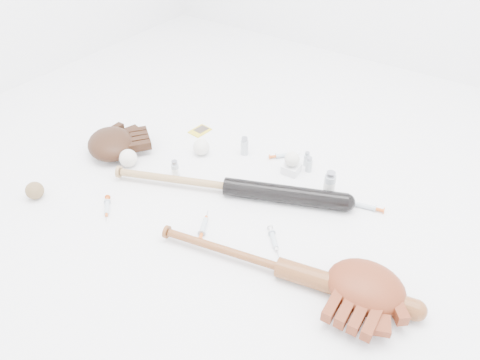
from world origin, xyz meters
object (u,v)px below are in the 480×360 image
Objects in this scene: bat_dark at (227,186)px; glove_dark at (111,143)px; bat_wood at (280,267)px; pedestal at (291,169)px.

bat_dark is 0.57m from glove_dark.
glove_dark is at bearing 163.60° from bat_dark.
pedestal is (-0.24, 0.49, -0.01)m from bat_wood.
glove_dark is 4.26× the size of pedestal.
glove_dark reaches higher than bat_wood.
bat_dark reaches higher than pedestal.
bat_dark is at bearing -118.22° from pedestal.
bat_dark is at bearing 43.32° from glove_dark.
bat_wood is at bearing -54.52° from bat_dark.
pedestal is at bearing 61.42° from glove_dark.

